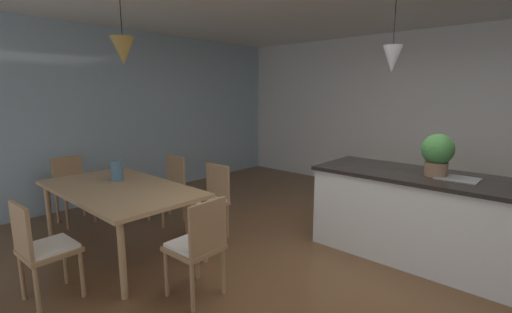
# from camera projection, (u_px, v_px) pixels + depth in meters

# --- Properties ---
(ground_plane) EXTENTS (10.00, 8.40, 0.04)m
(ground_plane) POSITION_uv_depth(u_px,v_px,m) (350.00, 279.00, 3.31)
(ground_plane) COLOR brown
(wall_back_kitchen) EXTENTS (10.00, 0.12, 2.70)m
(wall_back_kitchen) POSITION_uv_depth(u_px,v_px,m) (454.00, 116.00, 5.44)
(wall_back_kitchen) COLOR white
(wall_back_kitchen) RESTS_ON ground_plane
(window_wall_left_glazing) EXTENTS (0.06, 8.40, 2.70)m
(window_wall_left_glazing) POSITION_uv_depth(u_px,v_px,m) (127.00, 115.00, 5.75)
(window_wall_left_glazing) COLOR #9EB7C6
(window_wall_left_glazing) RESTS_ON ground_plane
(dining_table) EXTENTS (1.90, 1.04, 0.73)m
(dining_table) POSITION_uv_depth(u_px,v_px,m) (119.00, 192.00, 3.74)
(dining_table) COLOR tan
(dining_table) RESTS_ON ground_plane
(chair_kitchen_end) EXTENTS (0.41, 0.41, 0.87)m
(chair_kitchen_end) POSITION_uv_depth(u_px,v_px,m) (198.00, 244.00, 2.91)
(chair_kitchen_end) COLOR #A87F56
(chair_kitchen_end) RESTS_ON ground_plane
(chair_far_right) EXTENTS (0.41, 0.41, 0.87)m
(chair_far_right) POSITION_uv_depth(u_px,v_px,m) (210.00, 199.00, 4.14)
(chair_far_right) COLOR #A87F56
(chair_far_right) RESTS_ON ground_plane
(chair_window_end) EXTENTS (0.40, 0.40, 0.87)m
(chair_window_end) POSITION_uv_depth(u_px,v_px,m) (73.00, 187.00, 4.65)
(chair_window_end) COLOR #A87F56
(chair_window_end) RESTS_ON ground_plane
(chair_near_right) EXTENTS (0.42, 0.42, 0.87)m
(chair_near_right) POSITION_uv_depth(u_px,v_px,m) (42.00, 247.00, 2.85)
(chair_near_right) COLOR #A87F56
(chair_near_right) RESTS_ON ground_plane
(chair_far_left) EXTENTS (0.41, 0.41, 0.87)m
(chair_far_left) POSITION_uv_depth(u_px,v_px,m) (168.00, 186.00, 4.71)
(chair_far_left) COLOR #A87F56
(chair_far_left) RESTS_ON ground_plane
(kitchen_island) EXTENTS (2.17, 0.87, 0.91)m
(kitchen_island) POSITION_uv_depth(u_px,v_px,m) (422.00, 216.00, 3.61)
(kitchen_island) COLOR white
(kitchen_island) RESTS_ON ground_plane
(pendant_over_table) EXTENTS (0.23, 0.23, 0.72)m
(pendant_over_table) POSITION_uv_depth(u_px,v_px,m) (123.00, 51.00, 3.41)
(pendant_over_table) COLOR black
(pendant_over_island_main) EXTENTS (0.19, 0.19, 0.78)m
(pendant_over_island_main) POSITION_uv_depth(u_px,v_px,m) (392.00, 59.00, 3.60)
(pendant_over_island_main) COLOR black
(potted_plant_on_island) EXTENTS (0.30, 0.30, 0.42)m
(potted_plant_on_island) POSITION_uv_depth(u_px,v_px,m) (437.00, 153.00, 3.43)
(potted_plant_on_island) COLOR #8C664C
(potted_plant_on_island) RESTS_ON kitchen_island
(vase_on_dining_table) EXTENTS (0.14, 0.14, 0.23)m
(vase_on_dining_table) POSITION_uv_depth(u_px,v_px,m) (117.00, 171.00, 3.97)
(vase_on_dining_table) COLOR slate
(vase_on_dining_table) RESTS_ON dining_table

